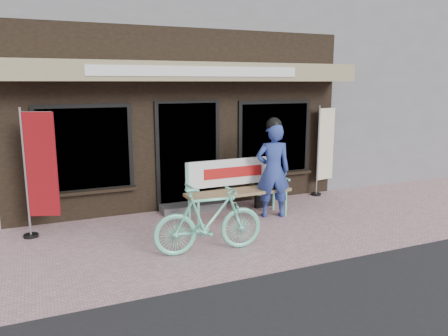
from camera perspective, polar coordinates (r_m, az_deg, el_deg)
name	(u,v)px	position (r m, az deg, el deg)	size (l,w,h in m)	color
ground	(227,238)	(7.37, 0.45, -9.15)	(70.00, 70.00, 0.00)	#BF9298
storefront	(149,65)	(11.64, -9.72, 13.13)	(7.00, 6.77, 6.00)	black
neighbor_right_near	(389,75)	(16.35, 20.72, 11.30)	(10.00, 7.00, 5.60)	slate
bench	(236,184)	(8.34, 1.59, -2.07)	(2.06, 0.58, 1.11)	#72DFBB
person	(273,169)	(8.35, 6.41, -0.08)	(0.75, 0.60, 1.92)	#293C8F
bicycle	(209,220)	(6.65, -1.99, -6.80)	(0.48, 1.70, 1.02)	#72DFBB
nobori_red	(39,172)	(7.75, -23.01, -0.45)	(0.64, 0.33, 2.17)	gray
nobori_cream	(324,149)	(10.22, 12.98, 2.44)	(0.61, 0.26, 2.05)	gray
menu_stand	(265,185)	(9.06, 5.33, -2.26)	(0.46, 0.16, 0.90)	black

